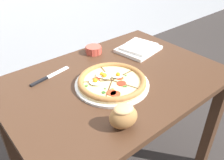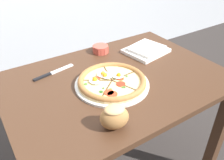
# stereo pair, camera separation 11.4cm
# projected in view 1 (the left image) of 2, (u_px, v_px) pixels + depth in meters

# --- Properties ---
(dining_table) EXTENTS (1.12, 0.78, 0.77)m
(dining_table) POSITION_uv_depth(u_px,v_px,m) (115.00, 98.00, 1.28)
(dining_table) COLOR #422819
(dining_table) RESTS_ON ground_plane
(pizza) EXTENTS (0.36, 0.36, 0.05)m
(pizza) POSITION_uv_depth(u_px,v_px,m) (112.00, 82.00, 1.15)
(pizza) COLOR white
(pizza) RESTS_ON dining_table
(ramekin_bowl) EXTENTS (0.10, 0.10, 0.04)m
(ramekin_bowl) POSITION_uv_depth(u_px,v_px,m) (94.00, 50.00, 1.43)
(ramekin_bowl) COLOR #C64C3D
(ramekin_bowl) RESTS_ON dining_table
(napkin_folded) EXTENTS (0.27, 0.24, 0.04)m
(napkin_folded) POSITION_uv_depth(u_px,v_px,m) (138.00, 48.00, 1.47)
(napkin_folded) COLOR silver
(napkin_folded) RESTS_ON dining_table
(bread_piece_near) EXTENTS (0.13, 0.11, 0.10)m
(bread_piece_near) POSITION_uv_depth(u_px,v_px,m) (123.00, 116.00, 0.89)
(bread_piece_near) COLOR #A3703D
(bread_piece_near) RESTS_ON dining_table
(knife_main) EXTENTS (0.24, 0.06, 0.01)m
(knife_main) POSITION_uv_depth(u_px,v_px,m) (50.00, 76.00, 1.22)
(knife_main) COLOR silver
(knife_main) RESTS_ON dining_table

